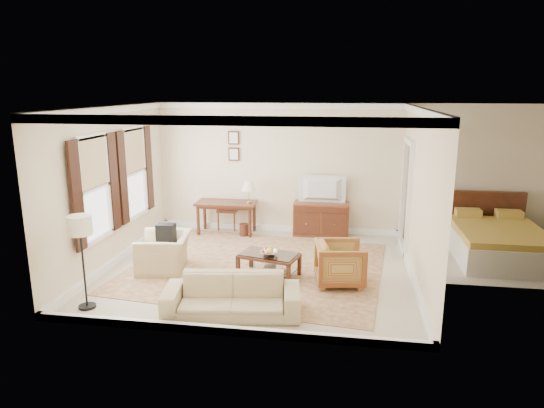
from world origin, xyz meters
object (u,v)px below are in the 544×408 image
(sideboard, at_px, (321,219))
(tv, at_px, (322,181))
(striped_armchair, at_px, (340,262))
(club_armchair, at_px, (164,246))
(coffee_table, at_px, (269,259))
(sofa, at_px, (232,290))
(writing_desk, at_px, (226,207))

(sideboard, distance_m, tv, 0.87)
(tv, height_order, striped_armchair, tv)
(sideboard, xyz_separation_m, club_armchair, (-2.68, -2.54, 0.07))
(coffee_table, xyz_separation_m, sofa, (-0.30, -1.51, 0.06))
(tv, xyz_separation_m, striped_armchair, (0.47, -2.71, -0.84))
(sideboard, distance_m, club_armchair, 3.69)
(writing_desk, height_order, tv, tv)
(sideboard, relative_size, striped_armchair, 1.52)
(coffee_table, distance_m, striped_armchair, 1.24)
(sideboard, distance_m, striped_armchair, 2.77)
(tv, relative_size, sofa, 0.50)
(sideboard, xyz_separation_m, striped_armchair, (0.47, -2.73, 0.03))
(coffee_table, bearing_deg, club_armchair, 178.44)
(sideboard, bearing_deg, coffee_table, -106.29)
(club_armchair, distance_m, sofa, 2.26)
(writing_desk, bearing_deg, sideboard, 4.58)
(coffee_table, xyz_separation_m, club_armchair, (-1.92, 0.05, 0.12))
(writing_desk, bearing_deg, coffee_table, -60.64)
(sideboard, height_order, tv, tv)
(sideboard, xyz_separation_m, sofa, (-1.05, -4.10, 0.01))
(tv, relative_size, striped_armchair, 1.23)
(tv, bearing_deg, striped_armchair, 99.86)
(tv, height_order, coffee_table, tv)
(sideboard, height_order, club_armchair, club_armchair)
(writing_desk, xyz_separation_m, club_armchair, (-0.56, -2.37, -0.18))
(coffee_table, bearing_deg, striped_armchair, -6.61)
(sideboard, relative_size, tv, 1.23)
(sideboard, relative_size, sofa, 0.62)
(writing_desk, bearing_deg, striped_armchair, -44.70)
(striped_armchair, bearing_deg, tv, 0.79)
(club_armchair, bearing_deg, coffee_table, 79.50)
(striped_armchair, height_order, sofa, striped_armchair)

